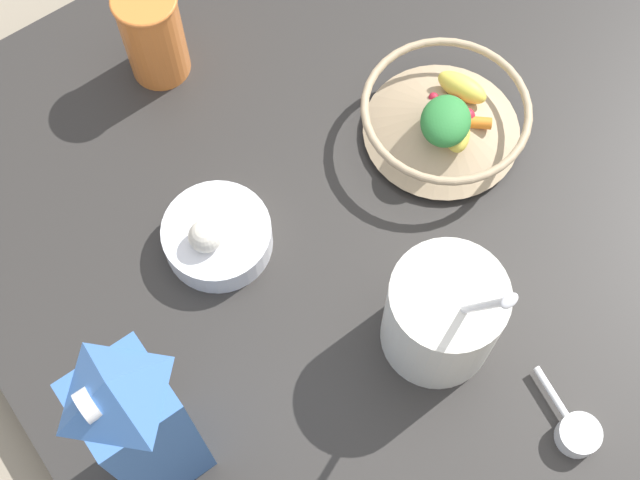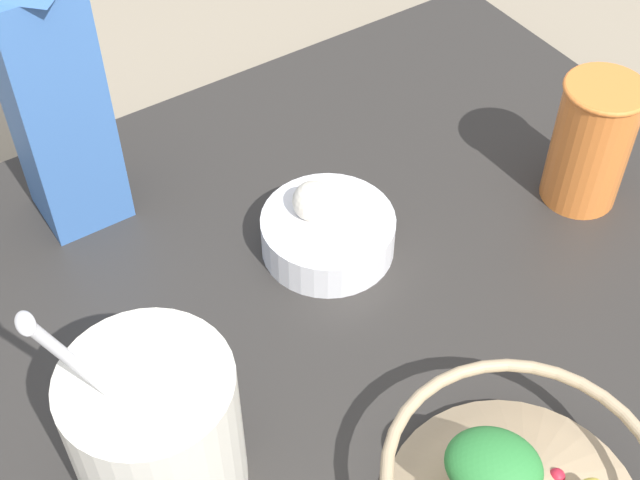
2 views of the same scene
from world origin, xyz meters
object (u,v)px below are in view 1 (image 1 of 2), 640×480
at_px(milk_carton, 141,425).
at_px(yogurt_tub, 443,314).
at_px(drinking_cup, 153,33).
at_px(fruit_bowl, 445,118).
at_px(garlic_bowl, 217,237).

bearing_deg(milk_carton, yogurt_tub, 78.65).
distance_m(yogurt_tub, drinking_cup, 0.50).
bearing_deg(drinking_cup, milk_carton, -31.09).
xyz_separation_m(yogurt_tub, drinking_cup, (-0.49, -0.06, -0.00)).
height_order(fruit_bowl, drinking_cup, drinking_cup).
distance_m(fruit_bowl, garlic_bowl, 0.31).
bearing_deg(drinking_cup, fruit_bowl, 38.13).
height_order(milk_carton, drinking_cup, milk_carton).
xyz_separation_m(fruit_bowl, garlic_bowl, (-0.04, -0.31, -0.02)).
distance_m(fruit_bowl, milk_carton, 0.52).
distance_m(fruit_bowl, yogurt_tub, 0.27).
distance_m(milk_carton, garlic_bowl, 0.28).
relative_size(yogurt_tub, garlic_bowl, 1.90).
bearing_deg(garlic_bowl, fruit_bowl, 83.03).
bearing_deg(drinking_cup, yogurt_tub, 6.75).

